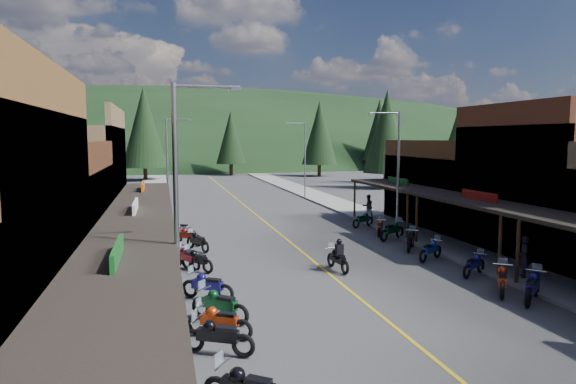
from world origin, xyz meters
TOP-DOWN VIEW (x-y plane):
  - ground at (0.00, 0.00)m, footprint 220.00×220.00m
  - centerline at (0.00, 20.00)m, footprint 0.15×90.00m
  - sidewalk_west at (-8.70, 20.00)m, footprint 3.40×94.00m
  - sidewalk_east at (8.70, 20.00)m, footprint 3.40×94.00m
  - shop_west_2 at (-13.75, 1.70)m, footprint 10.90×9.00m
  - shop_west_3 at (-13.78, 11.30)m, footprint 10.90×10.20m
  - shop_east_2 at (13.78, 1.70)m, footprint 10.90×9.00m
  - shop_east_3 at (13.75, 11.30)m, footprint 10.90×10.20m
  - streetlight_0 at (-6.95, -6.00)m, footprint 2.16×0.18m
  - streetlight_1 at (-6.95, 22.00)m, footprint 2.16×0.18m
  - streetlight_2 at (6.95, 8.00)m, footprint 2.16×0.18m
  - streetlight_3 at (6.95, 30.00)m, footprint 2.16×0.18m
  - ridge_hill at (0.00, 135.00)m, footprint 310.00×140.00m
  - pine_1 at (-24.00, 70.00)m, footprint 5.88×5.88m
  - pine_2 at (-10.00, 58.00)m, footprint 6.72×6.72m
  - pine_3 at (4.00, 66.00)m, footprint 5.04×5.04m
  - pine_4 at (18.00, 60.00)m, footprint 5.88×5.88m
  - pine_5 at (34.00, 72.00)m, footprint 6.72×6.72m
  - pine_6 at (46.00, 64.00)m, footprint 5.04×5.04m
  - pine_7 at (-32.00, 76.00)m, footprint 5.88×5.88m
  - pine_8 at (-22.00, 40.00)m, footprint 4.48×4.48m
  - pine_9 at (24.00, 45.00)m, footprint 4.93×4.93m
  - pine_10 at (-18.00, 50.00)m, footprint 5.38×5.38m
  - pine_11 at (20.00, 38.00)m, footprint 5.82×5.82m
  - bike_west_4 at (-6.03, -7.44)m, footprint 2.29×1.68m
  - bike_west_5 at (-5.84, -6.19)m, footprint 2.23×1.72m
  - bike_west_6 at (-5.67, -4.67)m, footprint 2.22×2.14m
  - bike_west_7 at (-5.89, -2.21)m, footprint 2.26×1.93m
  - bike_west_8 at (-5.99, 2.39)m, footprint 1.84×2.07m
  - bike_west_9 at (-6.44, 3.00)m, footprint 1.68×2.16m
  - bike_west_10 at (-5.66, 6.85)m, footprint 1.64×2.17m
  - bike_west_11 at (-6.14, 8.56)m, footprint 2.07×2.01m
  - bike_west_12 at (-6.50, 11.23)m, footprint 2.14×1.77m
  - bike_east_5 at (6.34, -5.42)m, footprint 2.28×2.13m
  - bike_east_6 at (5.87, -4.24)m, footprint 1.97×2.31m
  - bike_east_7 at (6.39, -1.51)m, footprint 2.06×1.62m
  - bike_east_8 at (5.96, 1.70)m, footprint 2.16×1.72m
  - bike_east_9 at (6.11, 4.16)m, footprint 1.85×2.26m
  - bike_east_10 at (6.35, 7.14)m, footprint 2.42×1.84m
  - bike_east_11 at (6.27, 8.76)m, footprint 1.58×2.07m
  - bike_east_12 at (6.31, 11.84)m, footprint 2.19×1.63m
  - rider_on_bike at (0.58, 0.87)m, footprint 0.96×2.19m
  - pedestrian_east_a at (8.09, -2.70)m, footprint 0.66×0.79m
  - pedestrian_east_b at (8.08, 15.18)m, footprint 0.89×0.54m

SIDE VIEW (x-z plane):
  - ground at x=0.00m, z-range 0.00..0.00m
  - ridge_hill at x=0.00m, z-range -30.00..30.00m
  - centerline at x=0.00m, z-range 0.00..0.01m
  - sidewalk_west at x=-8.70m, z-range 0.00..0.15m
  - sidewalk_east at x=8.70m, z-range 0.00..0.15m
  - bike_east_11 at x=6.27m, z-range 0.00..1.14m
  - bike_east_7 at x=6.39m, z-range 0.00..1.15m
  - bike_west_8 at x=-5.99m, z-range 0.00..1.19m
  - bike_west_9 at x=-6.44m, z-range 0.00..1.20m
  - bike_west_10 at x=-5.66m, z-range 0.00..1.20m
  - bike_east_8 at x=5.96m, z-range 0.00..1.21m
  - bike_east_12 at x=6.31m, z-range 0.00..1.21m
  - bike_west_12 at x=-6.50m, z-range 0.00..1.21m
  - bike_west_5 at x=-5.84m, z-range 0.00..1.24m
  - bike_west_11 at x=-6.14m, z-range 0.00..1.24m
  - bike_west_4 at x=-6.03m, z-range 0.00..1.26m
  - bike_east_9 at x=6.11m, z-range 0.00..1.27m
  - bike_west_7 at x=-5.89m, z-range 0.00..1.29m
  - rider_on_bike at x=0.58m, z-range -0.16..1.45m
  - bike_east_6 at x=5.87m, z-range 0.00..1.31m
  - bike_west_6 at x=-5.67m, z-range 0.00..1.32m
  - bike_east_10 at x=6.35m, z-range 0.00..1.34m
  - bike_east_5 at x=6.34m, z-range 0.00..1.34m
  - pedestrian_east_b at x=8.08m, z-range 0.15..1.95m
  - pedestrian_east_a at x=8.09m, z-range 0.15..2.01m
  - shop_east_3 at x=13.75m, z-range -0.57..5.63m
  - shop_west_2 at x=-13.75m, z-range -0.57..5.63m
  - shop_east_2 at x=13.78m, z-range -0.58..7.62m
  - shop_west_3 at x=-13.78m, z-range -0.58..7.62m
  - streetlight_0 at x=-6.95m, z-range 0.46..8.46m
  - streetlight_1 at x=-6.95m, z-range 0.46..8.46m
  - streetlight_2 at x=6.95m, z-range 0.46..8.46m
  - streetlight_3 at x=6.95m, z-range 0.46..8.46m
  - pine_8 at x=-22.00m, z-range 0.98..10.98m
  - pine_9 at x=24.00m, z-range 0.98..11.78m
  - pine_3 at x=4.00m, z-range 0.98..11.98m
  - pine_6 at x=46.00m, z-range 0.98..11.98m
  - pine_10 at x=-18.00m, z-range 0.98..12.58m
  - pine_11 at x=20.00m, z-range 0.99..13.39m
  - pine_1 at x=-24.00m, z-range 0.99..13.49m
  - pine_4 at x=18.00m, z-range 0.99..13.49m
  - pine_7 at x=-32.00m, z-range 0.99..13.49m
  - pine_2 at x=-10.00m, z-range 0.99..14.99m
  - pine_5 at x=34.00m, z-range 0.99..14.99m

